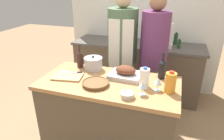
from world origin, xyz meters
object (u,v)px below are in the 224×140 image
object	(u,v)px
mixing_bowl	(127,95)
knife_chef	(69,73)
knife_paring	(76,73)
person_cook_guest	(153,57)
condiment_bottle_tall	(176,39)
condiment_bottle_extra	(148,39)
condiment_bottle_short	(179,44)
wicker_basket	(96,83)
wine_bottle_dark	(80,58)
wine_glass_right	(142,85)
stand_mixer	(167,37)
person_cook_aproned	(122,53)
juice_jug	(170,83)
cutting_board	(68,77)
milk_jug	(144,78)
stock_pot	(93,63)
wine_glass_left	(158,81)
wine_bottle_green	(162,68)
roasting_pan	(125,73)

from	to	relation	value
mixing_bowl	knife_chef	size ratio (longest dim) A/B	0.55
knife_paring	person_cook_guest	distance (m)	0.99
condiment_bottle_tall	condiment_bottle_extra	distance (m)	0.43
condiment_bottle_short	condiment_bottle_extra	world-z (taller)	condiment_bottle_extra
wicker_basket	wine_bottle_dark	xyz separation A→B (m)	(-0.34, 0.36, 0.09)
wine_glass_right	condiment_bottle_extra	size ratio (longest dim) A/B	0.68
stand_mixer	person_cook_aproned	xyz separation A→B (m)	(-0.52, -0.61, -0.10)
wine_bottle_dark	juice_jug	bearing A→B (deg)	-14.96
cutting_board	milk_jug	size ratio (longest dim) A/B	1.63
mixing_bowl	condiment_bottle_tall	size ratio (longest dim) A/B	0.66
cutting_board	stock_pot	world-z (taller)	stock_pot
wine_glass_left	condiment_bottle_tall	distance (m)	1.58
person_cook_aproned	mixing_bowl	bearing A→B (deg)	-81.14
wine_bottle_dark	condiment_bottle_short	distance (m)	1.53
wine_bottle_green	knife_chef	xyz separation A→B (m)	(-0.96, -0.18, -0.11)
mixing_bowl	knife_paring	world-z (taller)	mixing_bowl
wine_glass_right	condiment_bottle_tall	bearing A→B (deg)	82.72
stand_mixer	stock_pot	bearing A→B (deg)	-123.07
roasting_pan	wine_glass_left	xyz separation A→B (m)	(0.34, -0.17, 0.04)
stock_pot	person_cook_guest	bearing A→B (deg)	39.48
wine_bottle_green	person_cook_guest	world-z (taller)	person_cook_guest
stand_mixer	person_cook_guest	size ratio (longest dim) A/B	0.21
knife_paring	person_cook_aproned	bearing A→B (deg)	64.48
person_cook_aproned	wicker_basket	bearing A→B (deg)	-101.36
wine_bottle_green	knife_paring	world-z (taller)	wine_bottle_green
wine_bottle_green	cutting_board	bearing A→B (deg)	-162.57
stock_pot	milk_jug	world-z (taller)	milk_jug
stock_pot	juice_jug	size ratio (longest dim) A/B	1.02
milk_jug	person_cook_aproned	world-z (taller)	person_cook_aproned
wine_glass_right	knife_paring	distance (m)	0.77
wine_glass_right	condiment_bottle_tall	xyz separation A→B (m)	(0.22, 1.69, -0.01)
wicker_basket	milk_jug	bearing A→B (deg)	14.41
roasting_pan	juice_jug	size ratio (longest dim) A/B	1.64
condiment_bottle_tall	person_cook_aproned	distance (m)	1.04
mixing_bowl	condiment_bottle_extra	size ratio (longest dim) A/B	0.64
knife_paring	condiment_bottle_short	world-z (taller)	condiment_bottle_short
wine_glass_right	mixing_bowl	bearing A→B (deg)	-143.66
roasting_pan	mixing_bowl	size ratio (longest dim) A/B	2.68
wine_bottle_green	wicker_basket	bearing A→B (deg)	-148.78
wine_bottle_dark	person_cook_aproned	distance (m)	0.60
juice_jug	wine_glass_left	distance (m)	0.11
condiment_bottle_short	wicker_basket	bearing A→B (deg)	-116.49
wicker_basket	person_cook_guest	bearing A→B (deg)	62.78
mixing_bowl	stand_mixer	size ratio (longest dim) A/B	0.34
cutting_board	stand_mixer	distance (m)	1.65
roasting_pan	condiment_bottle_extra	distance (m)	1.26
juice_jug	condiment_bottle_tall	size ratio (longest dim) A/B	1.08
stock_pot	wine_glass_left	world-z (taller)	stock_pot
wicker_basket	stand_mixer	bearing A→B (deg)	69.23
wine_bottle_dark	wine_glass_left	distance (m)	0.95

